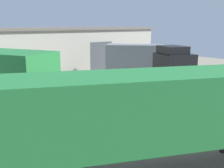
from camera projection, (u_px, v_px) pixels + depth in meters
name	position (u px, v px, depth m)	size (l,w,h in m)	color
ground_plane	(150.00, 113.00, 16.93)	(60.00, 60.00, 0.00)	gray
warehouse_building	(29.00, 51.00, 30.51)	(31.69, 10.41, 5.24)	#B7B2A3
tractor_unit_black	(168.00, 74.00, 20.00)	(6.92, 4.67, 4.02)	black
container_trailer_red	(147.00, 112.00, 9.44)	(12.09, 7.56, 3.90)	#28843D
box_truck_blue	(143.00, 60.00, 27.48)	(6.97, 7.52, 3.56)	#2347A3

